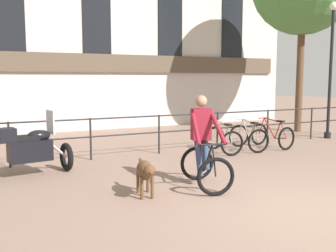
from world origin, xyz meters
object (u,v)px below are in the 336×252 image
(parked_motorcycle, at_px, (29,149))
(parked_bicycle_mid_right, at_px, (272,135))
(cyclist_with_bike, at_px, (204,146))
(street_lamp, at_px, (331,63))
(parked_bicycle_near_lamp, at_px, (223,139))
(dog, at_px, (145,171))
(parked_bicycle_mid_left, at_px, (248,137))

(parked_motorcycle, bearing_deg, parked_bicycle_mid_right, -95.53)
(cyclist_with_bike, bearing_deg, street_lamp, 38.62)
(cyclist_with_bike, bearing_deg, parked_bicycle_near_lamp, 63.38)
(cyclist_with_bike, height_order, dog, cyclist_with_bike)
(parked_bicycle_mid_right, bearing_deg, parked_motorcycle, -2.85)
(parked_bicycle_near_lamp, xyz_separation_m, street_lamp, (4.66, 0.54, 2.16))
(cyclist_with_bike, height_order, parked_bicycle_near_lamp, cyclist_with_bike)
(dog, bearing_deg, parked_bicycle_near_lamp, 51.36)
(dog, height_order, parked_motorcycle, parked_motorcycle)
(parked_motorcycle, bearing_deg, street_lamp, -93.25)
(parked_motorcycle, distance_m, parked_bicycle_near_lamp, 5.08)
(dog, relative_size, street_lamp, 0.23)
(dog, distance_m, street_lamp, 9.05)
(cyclist_with_bike, distance_m, dog, 1.31)
(parked_bicycle_near_lamp, height_order, parked_bicycle_mid_left, same)
(dog, height_order, parked_bicycle_mid_right, parked_bicycle_mid_right)
(parked_bicycle_near_lamp, height_order, street_lamp, street_lamp)
(parked_bicycle_mid_right, distance_m, street_lamp, 3.66)
(dog, relative_size, parked_bicycle_mid_left, 0.86)
(parked_bicycle_near_lamp, bearing_deg, cyclist_with_bike, 56.28)
(cyclist_with_bike, relative_size, parked_bicycle_mid_left, 1.44)
(parked_motorcycle, relative_size, parked_bicycle_mid_left, 1.47)
(parked_bicycle_mid_left, bearing_deg, street_lamp, -164.68)
(dog, relative_size, parked_motorcycle, 0.59)
(dog, bearing_deg, cyclist_with_bike, 20.16)
(parked_bicycle_near_lamp, relative_size, street_lamp, 0.26)
(parked_bicycle_mid_left, bearing_deg, parked_bicycle_mid_right, -172.80)
(parked_bicycle_mid_left, bearing_deg, parked_motorcycle, 10.58)
(parked_motorcycle, xyz_separation_m, parked_bicycle_mid_left, (5.94, 0.35, -0.20))
(parked_motorcycle, relative_size, parked_bicycle_near_lamp, 1.47)
(parked_motorcycle, bearing_deg, dog, -155.57)
(cyclist_with_bike, distance_m, parked_bicycle_near_lamp, 3.46)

